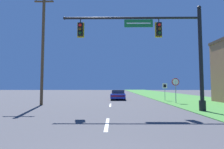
{
  "coord_description": "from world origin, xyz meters",
  "views": [
    {
      "loc": [
        0.3,
        -2.0,
        1.71
      ],
      "look_at": [
        0.0,
        30.32,
        3.91
      ],
      "focal_mm": 28.0,
      "sensor_mm": 36.0,
      "label": 1
    }
  ],
  "objects_px": {
    "signal_mast": "(165,46)",
    "car_ahead": "(118,95)",
    "utility_pole_near": "(43,46)",
    "stop_sign": "(176,85)",
    "route_sign_post": "(165,88)"
  },
  "relations": [
    {
      "from": "signal_mast",
      "to": "route_sign_post",
      "type": "xyz_separation_m",
      "value": [
        2.46,
        8.71,
        -3.01
      ]
    },
    {
      "from": "stop_sign",
      "to": "route_sign_post",
      "type": "bearing_deg",
      "value": 93.62
    },
    {
      "from": "utility_pole_near",
      "to": "route_sign_post",
      "type": "bearing_deg",
      "value": 21.03
    },
    {
      "from": "stop_sign",
      "to": "route_sign_post",
      "type": "xyz_separation_m",
      "value": [
        -0.2,
        3.08,
        -0.34
      ]
    },
    {
      "from": "car_ahead",
      "to": "stop_sign",
      "type": "xyz_separation_m",
      "value": [
        5.69,
        -5.27,
        1.26
      ]
    },
    {
      "from": "utility_pole_near",
      "to": "stop_sign",
      "type": "bearing_deg",
      "value": 7.95
    },
    {
      "from": "signal_mast",
      "to": "car_ahead",
      "type": "bearing_deg",
      "value": 105.53
    },
    {
      "from": "stop_sign",
      "to": "utility_pole_near",
      "type": "xyz_separation_m",
      "value": [
        -12.88,
        -1.8,
        3.62
      ]
    },
    {
      "from": "stop_sign",
      "to": "utility_pole_near",
      "type": "bearing_deg",
      "value": -172.05
    },
    {
      "from": "signal_mast",
      "to": "route_sign_post",
      "type": "height_order",
      "value": "signal_mast"
    },
    {
      "from": "signal_mast",
      "to": "stop_sign",
      "type": "distance_m",
      "value": 6.78
    },
    {
      "from": "car_ahead",
      "to": "route_sign_post",
      "type": "relative_size",
      "value": 2.13
    },
    {
      "from": "signal_mast",
      "to": "car_ahead",
      "type": "distance_m",
      "value": 11.98
    },
    {
      "from": "car_ahead",
      "to": "stop_sign",
      "type": "bearing_deg",
      "value": -42.84
    },
    {
      "from": "car_ahead",
      "to": "stop_sign",
      "type": "relative_size",
      "value": 1.73
    }
  ]
}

